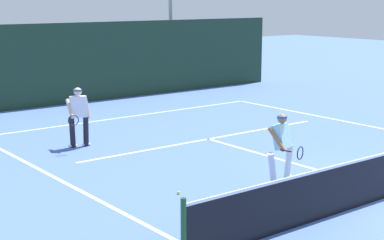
{
  "coord_description": "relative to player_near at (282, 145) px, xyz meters",
  "views": [
    {
      "loc": [
        -11.01,
        -7.04,
        4.05
      ],
      "look_at": [
        -1.69,
        4.97,
        1.0
      ],
      "focal_mm": 57.05,
      "sensor_mm": 36.0,
      "label": 1
    }
  ],
  "objects": [
    {
      "name": "back_fence_windscreen",
      "position": [
        1.43,
        12.33,
        0.71
      ],
      "size": [
        19.76,
        0.12,
        3.12
      ],
      "primitive_type": "cube",
      "color": "#1C3323",
      "rests_on": "ground_plane"
    },
    {
      "name": "court_line_centre",
      "position": [
        1.43,
        1.13,
        -0.85
      ],
      "size": [
        0.1,
        6.4,
        0.01
      ],
      "primitive_type": "cube",
      "color": "white",
      "rests_on": "ground_plane"
    },
    {
      "name": "court_line_baseline_far",
      "position": [
        1.43,
        8.64,
        -0.85
      ],
      "size": [
        10.5,
        0.1,
        0.01
      ],
      "primitive_type": "cube",
      "color": "white",
      "rests_on": "ground_plane"
    },
    {
      "name": "court_line_service",
      "position": [
        1.43,
        4.29,
        -0.85
      ],
      "size": [
        8.56,
        0.1,
        0.01
      ],
      "primitive_type": "cube",
      "color": "white",
      "rests_on": "ground_plane"
    },
    {
      "name": "player_far",
      "position": [
        -1.98,
        5.77,
        0.06
      ],
      "size": [
        0.9,
        0.9,
        1.66
      ],
      "rotation": [
        0.0,
        0.0,
        2.91
      ],
      "color": "black",
      "rests_on": "ground_plane"
    },
    {
      "name": "tennis_ball",
      "position": [
        -2.29,
        0.75,
        -0.82
      ],
      "size": [
        0.07,
        0.07,
        0.07
      ],
      "primitive_type": "sphere",
      "color": "#D1E033",
      "rests_on": "ground_plane"
    },
    {
      "name": "player_near",
      "position": [
        0.0,
        0.0,
        0.0
      ],
      "size": [
        1.07,
        0.92,
        1.57
      ],
      "rotation": [
        0.0,
        0.0,
        3.43
      ],
      "color": "silver",
      "rests_on": "ground_plane"
    }
  ]
}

